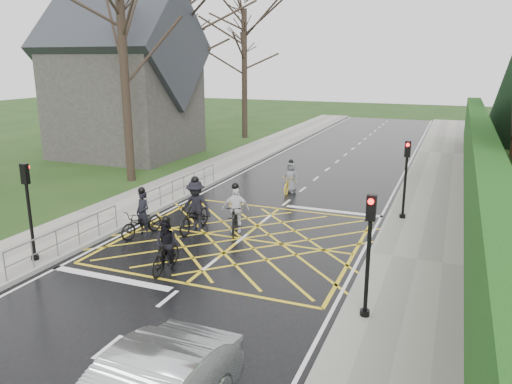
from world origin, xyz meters
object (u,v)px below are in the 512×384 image
Objects in this scene: cyclist_mid at (195,211)px; cyclist_front at (235,214)px; cyclist_lead at (290,181)px; cyclist_rear at (142,220)px; cyclist_back at (166,250)px.

cyclist_mid reaches higher than cyclist_front.
cyclist_front is (1.43, 0.41, -0.07)m from cyclist_mid.
cyclist_lead is (0.13, 6.16, -0.13)m from cyclist_front.
cyclist_rear is 1.02× the size of cyclist_front.
cyclist_rear is at bearing 131.70° from cyclist_back.
cyclist_mid is at bearing -104.76° from cyclist_lead.
cyclist_mid is at bearing 176.65° from cyclist_front.
cyclist_rear is 0.92× the size of cyclist_mid.
cyclist_rear is at bearing -140.96° from cyclist_mid.
cyclist_back is 1.06× the size of cyclist_lead.
cyclist_lead is (0.60, 10.15, -0.10)m from cyclist_back.
cyclist_back is 10.17m from cyclist_lead.
cyclist_back is at bearing -74.78° from cyclist_mid.
cyclist_back is at bearing -28.99° from cyclist_rear.
cyclist_mid is at bearing 53.47° from cyclist_rear.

